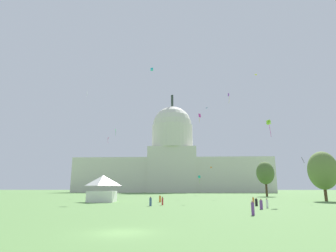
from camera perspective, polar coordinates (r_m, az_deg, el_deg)
name	(u,v)px	position (r m, az deg, el deg)	size (l,w,h in m)	color
ground_plane	(122,233)	(22.49, -9.57, -21.11)	(800.00, 800.00, 0.00)	#567F42
capitol_building	(172,162)	(197.79, 0.92, -7.56)	(136.89, 29.61, 71.79)	beige
event_tent	(103,188)	(69.21, -13.47, -12.49)	(6.75, 7.32, 6.26)	white
tree_east_mid	(323,170)	(81.09, 29.56, -8.07)	(9.93, 9.91, 12.49)	#4C3823
tree_east_near	(265,173)	(115.61, 19.62, -9.23)	(9.77, 9.75, 13.36)	#42301E
person_white_lawn_far_right	(267,203)	(50.54, 19.97, -14.94)	(0.52, 0.52, 1.61)	silver
person_maroon_back_center	(113,197)	(83.51, -11.31, -14.23)	(0.55, 0.55, 1.72)	maroon
person_black_front_right	(256,202)	(55.38, 17.94, -14.89)	(0.62, 0.62, 1.51)	black
person_orange_edge_west	(160,199)	(65.78, -1.68, -14.99)	(0.57, 0.57, 1.63)	orange
person_purple_near_tent	(253,208)	(36.89, 17.26, -16.07)	(0.51, 0.51, 1.80)	#703D93
person_purple_mid_left	(261,204)	(47.27, 18.85, -15.23)	(0.58, 0.58, 1.64)	#703D93
person_orange_front_left	(253,200)	(62.69, 17.36, -14.59)	(0.37, 0.37, 1.49)	orange
person_denim_back_left	(151,202)	(52.76, -3.67, -15.49)	(0.60, 0.60, 1.70)	#3D5684
person_red_deep_crowd	(162,201)	(55.33, -1.16, -15.40)	(0.40, 0.40, 1.62)	red
kite_blue_mid	(205,109)	(79.09, 7.79, 3.53)	(0.84, 1.33, 0.21)	blue
kite_turquoise_low	(199,177)	(125.31, 6.54, -10.50)	(1.05, 1.12, 3.38)	teal
kite_green_mid	(116,131)	(129.44, -10.88, -0.94)	(0.35, 0.95, 3.17)	green
kite_yellow_high	(257,75)	(125.95, 18.00, 10.12)	(1.39, 1.26, 0.33)	yellow
kite_cyan_high	(152,69)	(92.78, -3.39, 11.73)	(1.04, 1.01, 0.99)	#33BCDB
kite_lime_low	(269,122)	(64.71, 20.24, 0.69)	(1.18, 1.16, 3.76)	#8CD133
kite_black_low	(303,161)	(70.77, 26.33, -6.48)	(0.61, 0.79, 2.67)	black
kite_white_high	(87,93)	(130.59, -16.53, 6.61)	(0.44, 1.15, 2.56)	white
kite_orange_low	(211,167)	(161.07, 8.97, -8.52)	(0.78, 0.76, 0.87)	orange
kite_pink_mid	(108,139)	(102.80, -12.37, -2.60)	(0.70, 1.00, 2.44)	pink
kite_violet_high	(229,95)	(118.17, 12.52, 6.23)	(0.60, 1.17, 4.59)	purple
kite_magenta_mid	(200,116)	(101.85, 6.61, 2.11)	(0.94, 0.94, 3.30)	#D1339E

